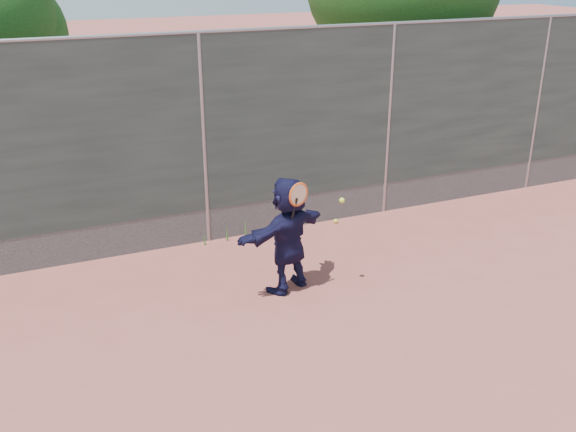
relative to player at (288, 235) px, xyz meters
name	(u,v)px	position (x,y,z in m)	size (l,w,h in m)	color
ground	(306,370)	(-0.51, -1.69, -0.74)	(80.00, 80.00, 0.00)	#9E4C42
player	(288,235)	(0.00, 0.00, 0.00)	(1.38, 0.44, 1.48)	#131233
ball_ground	(336,221)	(1.53, 1.66, -0.71)	(0.07, 0.07, 0.07)	#D6EF35
fence	(203,137)	(-0.51, 1.81, 0.84)	(20.00, 0.06, 3.03)	#38423D
swing_action	(303,196)	(0.10, -0.20, 0.55)	(0.75, 0.14, 0.51)	#EE5416
weed_clump	(230,232)	(-0.22, 1.69, -0.61)	(0.68, 0.07, 0.30)	#387226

